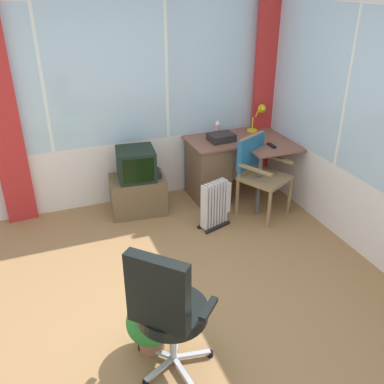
% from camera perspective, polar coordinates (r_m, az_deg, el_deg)
% --- Properties ---
extents(ground, '(5.13, 5.38, 0.06)m').
position_cam_1_polar(ground, '(3.79, -2.24, -16.43)').
color(ground, '#966C42').
extents(north_window_panel, '(4.13, 0.07, 2.52)m').
position_cam_1_polar(north_window_panel, '(5.07, -11.00, 11.64)').
color(north_window_panel, white).
rests_on(north_window_panel, ground).
extents(curtain_north_left, '(0.33, 0.09, 2.42)m').
position_cam_1_polar(curtain_north_left, '(4.94, -23.91, 8.81)').
color(curtain_north_left, red).
rests_on(curtain_north_left, ground).
extents(curtain_corner, '(0.32, 0.08, 2.42)m').
position_cam_1_polar(curtain_corner, '(5.64, 9.77, 12.85)').
color(curtain_corner, red).
rests_on(curtain_corner, ground).
extents(desk, '(1.19, 0.96, 0.76)m').
position_cam_1_polar(desk, '(5.33, 2.71, 3.24)').
color(desk, brown).
rests_on(desk, ground).
extents(desk_lamp, '(0.23, 0.20, 0.36)m').
position_cam_1_polar(desk_lamp, '(5.52, 9.14, 10.25)').
color(desk_lamp, yellow).
rests_on(desk_lamp, desk).
extents(tv_remote, '(0.04, 0.15, 0.02)m').
position_cam_1_polar(tv_remote, '(5.12, 10.60, 6.13)').
color(tv_remote, black).
rests_on(tv_remote, desk).
extents(spray_bottle, '(0.06, 0.06, 0.22)m').
position_cam_1_polar(spray_bottle, '(5.34, 3.42, 8.49)').
color(spray_bottle, pink).
rests_on(spray_bottle, desk).
extents(paper_tray, '(0.31, 0.25, 0.09)m').
position_cam_1_polar(paper_tray, '(5.21, 3.95, 7.31)').
color(paper_tray, '#292324').
rests_on(paper_tray, desk).
extents(wooden_armchair, '(0.65, 0.65, 0.93)m').
position_cam_1_polar(wooden_armchair, '(5.00, 8.64, 3.59)').
color(wooden_armchair, '#8F724C').
rests_on(wooden_armchair, ground).
extents(office_chair, '(0.61, 0.60, 1.07)m').
position_cam_1_polar(office_chair, '(2.94, -3.44, -15.01)').
color(office_chair, '#B7B7BF').
rests_on(office_chair, ground).
extents(tv_on_stand, '(0.69, 0.51, 0.80)m').
position_cam_1_polar(tv_on_stand, '(5.07, -7.27, 1.00)').
color(tv_on_stand, brown).
rests_on(tv_on_stand, ground).
extents(space_heater, '(0.41, 0.27, 0.55)m').
position_cam_1_polar(space_heater, '(4.77, 3.24, -1.61)').
color(space_heater, silver).
rests_on(space_heater, ground).
extents(potted_plant, '(0.37, 0.37, 0.45)m').
position_cam_1_polar(potted_plant, '(3.34, -5.38, -16.95)').
color(potted_plant, '#985D41').
rests_on(potted_plant, ground).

